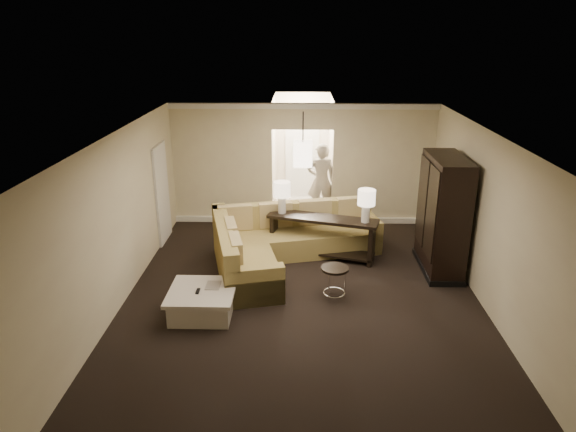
{
  "coord_description": "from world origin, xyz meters",
  "views": [
    {
      "loc": [
        -0.04,
        -7.48,
        4.33
      ],
      "look_at": [
        -0.26,
        1.2,
        1.16
      ],
      "focal_mm": 32.0,
      "sensor_mm": 36.0,
      "label": 1
    }
  ],
  "objects_px": {
    "armoire": "(442,217)",
    "drink_table": "(335,276)",
    "coffee_table": "(203,301)",
    "person": "(321,177)",
    "sectional_sofa": "(281,243)",
    "console_table": "(322,233)"
  },
  "relations": [
    {
      "from": "coffee_table",
      "to": "drink_table",
      "type": "distance_m",
      "value": 2.23
    },
    {
      "from": "coffee_table",
      "to": "person",
      "type": "height_order",
      "value": "person"
    },
    {
      "from": "console_table",
      "to": "drink_table",
      "type": "distance_m",
      "value": 1.71
    },
    {
      "from": "coffee_table",
      "to": "drink_table",
      "type": "height_order",
      "value": "drink_table"
    },
    {
      "from": "sectional_sofa",
      "to": "armoire",
      "type": "xyz_separation_m",
      "value": [
        2.99,
        -0.26,
        0.65
      ]
    },
    {
      "from": "sectional_sofa",
      "to": "person",
      "type": "height_order",
      "value": "person"
    },
    {
      "from": "coffee_table",
      "to": "console_table",
      "type": "distance_m",
      "value": 3.03
    },
    {
      "from": "armoire",
      "to": "console_table",
      "type": "bearing_deg",
      "value": 167.01
    },
    {
      "from": "sectional_sofa",
      "to": "console_table",
      "type": "xyz_separation_m",
      "value": [
        0.81,
        0.24,
        0.11
      ]
    },
    {
      "from": "person",
      "to": "armoire",
      "type": "bearing_deg",
      "value": 125.36
    },
    {
      "from": "sectional_sofa",
      "to": "armoire",
      "type": "relative_size",
      "value": 1.59
    },
    {
      "from": "console_table",
      "to": "drink_table",
      "type": "height_order",
      "value": "console_table"
    },
    {
      "from": "coffee_table",
      "to": "console_table",
      "type": "height_order",
      "value": "console_table"
    },
    {
      "from": "console_table",
      "to": "person",
      "type": "bearing_deg",
      "value": 105.41
    },
    {
      "from": "armoire",
      "to": "drink_table",
      "type": "relative_size",
      "value": 3.79
    },
    {
      "from": "sectional_sofa",
      "to": "coffee_table",
      "type": "distance_m",
      "value": 2.35
    },
    {
      "from": "sectional_sofa",
      "to": "armoire",
      "type": "bearing_deg",
      "value": -18.34
    },
    {
      "from": "console_table",
      "to": "person",
      "type": "distance_m",
      "value": 2.36
    },
    {
      "from": "coffee_table",
      "to": "person",
      "type": "relative_size",
      "value": 0.52
    },
    {
      "from": "drink_table",
      "to": "person",
      "type": "distance_m",
      "value": 4.05
    },
    {
      "from": "coffee_table",
      "to": "person",
      "type": "xyz_separation_m",
      "value": [
        2.05,
        4.56,
        0.8
      ]
    },
    {
      "from": "armoire",
      "to": "drink_table",
      "type": "height_order",
      "value": "armoire"
    }
  ]
}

